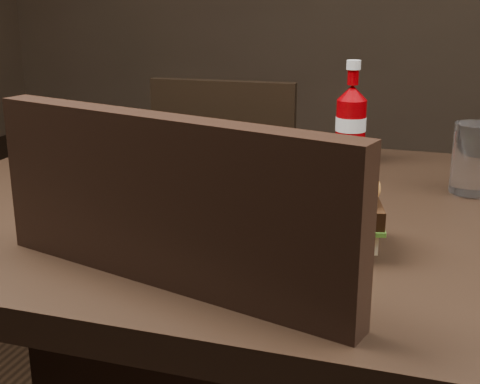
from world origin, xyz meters
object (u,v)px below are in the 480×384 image
(dining_table, at_px, (312,221))
(tumbler, at_px, (475,158))
(plate, at_px, (238,227))
(chair_far, at_px, (240,217))
(ketchup_bottle, at_px, (350,130))

(dining_table, distance_m, tumbler, 0.27)
(tumbler, bearing_deg, plate, -137.06)
(dining_table, relative_size, chair_far, 3.16)
(chair_far, relative_size, ketchup_bottle, 3.59)
(chair_far, bearing_deg, dining_table, 111.71)
(plate, bearing_deg, chair_far, 107.74)
(chair_far, relative_size, plate, 1.36)
(ketchup_bottle, distance_m, tumbler, 0.24)
(dining_table, distance_m, plate, 0.15)
(chair_far, distance_m, tumbler, 0.95)
(dining_table, bearing_deg, tumbler, 33.77)
(dining_table, bearing_deg, ketchup_bottle, 88.41)
(chair_far, height_order, plate, plate)
(plate, height_order, tumbler, tumbler)
(dining_table, xyz_separation_m, chair_far, (-0.37, 0.80, -0.30))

